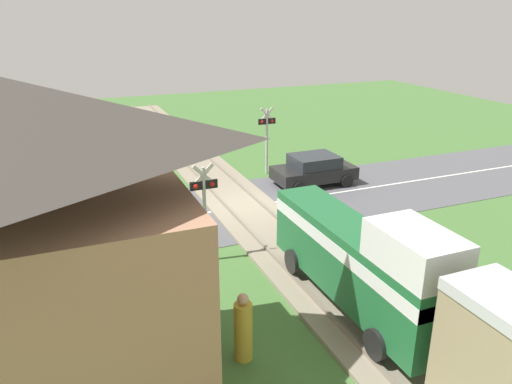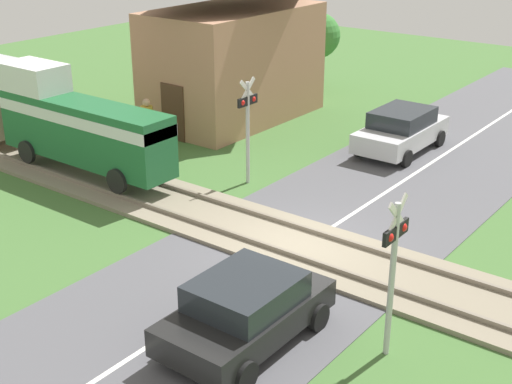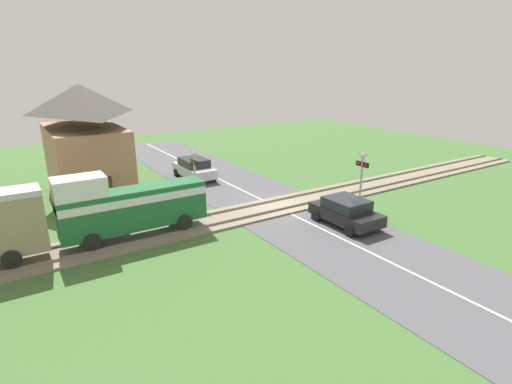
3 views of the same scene
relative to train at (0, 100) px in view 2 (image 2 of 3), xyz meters
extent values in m
plane|color=#426B33|center=(0.00, -12.67, -1.87)|extent=(60.00, 60.00, 0.00)
cube|color=#515156|center=(0.00, -12.67, -1.86)|extent=(48.00, 6.40, 0.02)
cube|color=silver|center=(0.00, -12.67, -1.84)|extent=(48.00, 0.12, 0.00)
cube|color=gray|center=(0.00, -12.67, -1.81)|extent=(2.80, 48.00, 0.12)
cube|color=slate|center=(-0.72, -12.67, -1.69)|extent=(0.10, 48.00, 0.12)
cube|color=slate|center=(0.72, -12.67, -1.69)|extent=(0.10, 48.00, 0.12)
cube|color=#1E6033|center=(0.00, -4.43, -0.30)|extent=(1.35, 6.75, 1.90)
cube|color=silver|center=(0.00, -4.43, 0.23)|extent=(1.37, 6.75, 0.36)
cube|color=silver|center=(0.00, -2.13, 1.10)|extent=(1.35, 2.16, 0.90)
cylinder|color=black|center=(-0.72, -6.59, -1.25)|extent=(0.14, 0.76, 0.76)
cylinder|color=black|center=(0.72, -6.59, -1.25)|extent=(0.14, 0.76, 0.76)
cylinder|color=black|center=(-0.72, -2.27, -1.25)|extent=(0.14, 0.76, 0.76)
cylinder|color=black|center=(0.72, -2.27, -1.25)|extent=(0.14, 0.76, 0.76)
cylinder|color=black|center=(0.72, 0.80, -1.25)|extent=(0.14, 0.76, 0.76)
cube|color=black|center=(-4.14, -14.11, -1.27)|extent=(3.80, 1.89, 0.59)
cube|color=#23282D|center=(-4.14, -14.11, -0.70)|extent=(2.09, 1.73, 0.55)
cylinder|color=black|center=(-2.90, -13.17, -1.57)|extent=(0.60, 0.18, 0.60)
cylinder|color=black|center=(-2.90, -15.05, -1.57)|extent=(0.60, 0.18, 0.60)
cylinder|color=black|center=(-5.37, -13.17, -1.57)|extent=(0.60, 0.18, 0.60)
cylinder|color=black|center=(-5.37, -15.05, -1.57)|extent=(0.60, 0.18, 0.60)
cube|color=silver|center=(8.44, -11.23, -1.23)|extent=(4.12, 1.81, 0.67)
cube|color=#23282D|center=(8.44, -11.23, -0.62)|extent=(2.27, 1.66, 0.56)
cylinder|color=black|center=(7.10, -12.13, -1.57)|extent=(0.60, 0.18, 0.60)
cylinder|color=black|center=(7.10, -10.33, -1.57)|extent=(0.60, 0.18, 0.60)
cylinder|color=black|center=(9.78, -12.13, -1.57)|extent=(0.60, 0.18, 0.60)
cylinder|color=black|center=(9.78, -10.33, -1.57)|extent=(0.60, 0.18, 0.60)
cylinder|color=#B7B7B7|center=(-2.78, -16.57, -0.24)|extent=(0.12, 0.12, 3.25)
cube|color=black|center=(-2.78, -16.57, 0.80)|extent=(0.90, 0.08, 0.28)
sphere|color=red|center=(-3.05, -16.57, 0.80)|extent=(0.18, 0.18, 0.18)
sphere|color=red|center=(-2.51, -16.57, 0.80)|extent=(0.18, 0.18, 0.18)
cube|color=silver|center=(-2.78, -16.57, 1.14)|extent=(0.72, 0.04, 0.72)
cube|color=silver|center=(-2.78, -16.57, 1.14)|extent=(0.72, 0.04, 0.72)
cylinder|color=#B7B7B7|center=(2.78, -8.77, -0.24)|extent=(0.12, 0.12, 3.25)
cube|color=black|center=(2.78, -8.77, 0.80)|extent=(0.90, 0.08, 0.28)
sphere|color=red|center=(3.05, -8.77, 0.80)|extent=(0.18, 0.18, 0.18)
sphere|color=red|center=(2.51, -8.77, 0.80)|extent=(0.18, 0.18, 0.18)
cube|color=silver|center=(2.78, -8.77, 1.14)|extent=(0.72, 0.04, 0.72)
cube|color=silver|center=(2.78, -8.77, 1.14)|extent=(0.72, 0.04, 0.72)
cube|color=#AD7A5B|center=(8.10, -3.93, 0.35)|extent=(7.13, 4.06, 4.44)
cube|color=#472D1E|center=(4.51, -3.93, -0.82)|extent=(0.06, 1.10, 2.10)
cylinder|color=gold|center=(3.41, -3.71, -1.12)|extent=(0.44, 0.44, 1.50)
sphere|color=tan|center=(3.41, -3.71, -0.23)|extent=(0.27, 0.27, 0.27)
cylinder|color=brown|center=(14.17, -3.99, -1.06)|extent=(0.28, 0.28, 1.62)
sphere|color=#387A33|center=(14.17, -3.99, 0.64)|extent=(2.09, 2.09, 2.09)
camera|label=1|loc=(6.88, 5.51, 6.04)|focal=35.00mm
camera|label=2|loc=(-13.77, -21.69, 6.52)|focal=50.00mm
camera|label=3|loc=(-17.97, 0.35, 6.07)|focal=28.00mm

